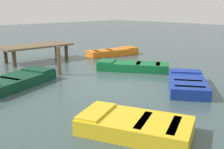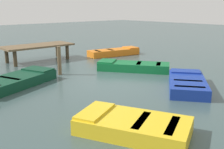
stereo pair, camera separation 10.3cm
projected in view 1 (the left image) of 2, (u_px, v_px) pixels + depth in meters
The scene contains 8 objects.
ground_plane at pixel (112, 83), 11.32m from camera, with size 80.00×80.00×0.00m, color #384C4C.
dock_segment at pixel (37, 47), 15.61m from camera, with size 4.09×1.78×0.95m.
rowboat_blue at pixel (187, 83), 10.45m from camera, with size 3.21×2.85×0.46m.
rowboat_yellow at pixel (134, 125), 6.74m from camera, with size 2.46×3.11×0.46m.
rowboat_dark_green at pixel (16, 81), 10.75m from camera, with size 3.70×2.50×0.46m.
rowboat_green at pixel (133, 66), 13.42m from camera, with size 2.95×3.52×0.46m.
rowboat_orange at pixel (113, 52), 17.64m from camera, with size 3.56×1.75×0.46m.
mooring_piling_far_left at pixel (59, 61), 12.44m from camera, with size 0.17×0.17×1.34m, color brown.
Camera 1 is at (-7.43, -7.96, 3.10)m, focal length 43.03 mm.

